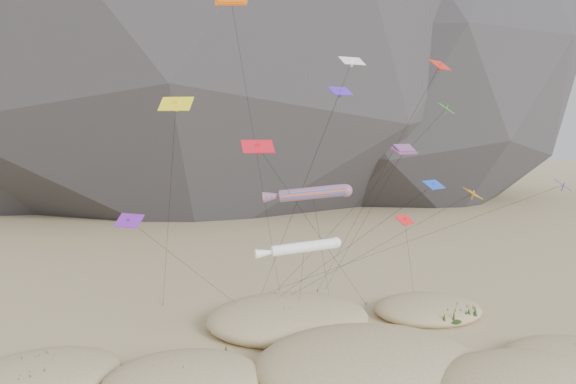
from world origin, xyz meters
name	(u,v)px	position (x,y,z in m)	size (l,w,h in m)	color
dunes	(338,375)	(-1.12, 4.04, 0.72)	(49.24, 39.31, 3.96)	#CCB789
dune_grass	(343,382)	(-1.29, 2.69, 0.83)	(42.32, 29.10, 1.46)	black
kite_stakes	(295,301)	(1.32, 23.05, 0.15)	(26.62, 6.46, 0.30)	#3F2D1E
rainbow_tube_kite	(310,193)	(-1.44, 9.71, 12.89)	(10.43, 15.68, 13.67)	#FF611A
white_tube_kite	(301,248)	(-3.37, 5.64, 9.55)	(7.49, 15.01, 10.18)	white
orange_parafoil	(232,6)	(-6.18, 16.29, 28.07)	(8.34, 11.49, 28.93)	#E15A0B
multi_parafoil	(403,152)	(7.47, 11.73, 15.96)	(2.92, 16.05, 16.60)	red
delta_kites	(370,148)	(4.30, 11.45, 16.27)	(37.87, 19.87, 24.11)	#FBA50D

